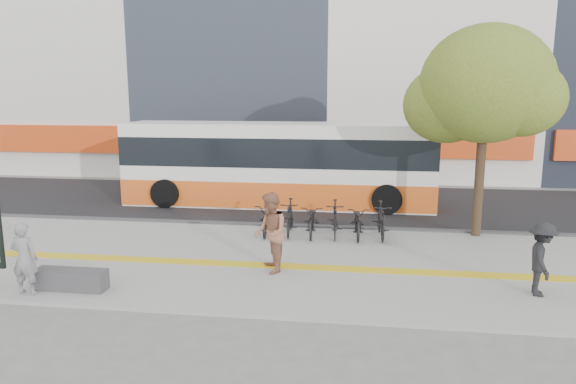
# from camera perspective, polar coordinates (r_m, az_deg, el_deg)

# --- Properties ---
(ground) EXTENTS (120.00, 120.00, 0.00)m
(ground) POSITION_cam_1_polar(r_m,az_deg,el_deg) (12.77, -9.38, -9.36)
(ground) COLOR slate
(ground) RESTS_ON ground
(sidewalk) EXTENTS (40.00, 7.00, 0.08)m
(sidewalk) POSITION_cam_1_polar(r_m,az_deg,el_deg) (14.12, -7.57, -7.16)
(sidewalk) COLOR gray
(sidewalk) RESTS_ON ground
(tactile_strip) EXTENTS (40.00, 0.45, 0.01)m
(tactile_strip) POSITION_cam_1_polar(r_m,az_deg,el_deg) (13.65, -8.14, -7.61)
(tactile_strip) COLOR gold
(tactile_strip) RESTS_ON sidewalk
(street) EXTENTS (40.00, 8.00, 0.06)m
(street) POSITION_cam_1_polar(r_m,az_deg,el_deg) (21.20, -2.17, -1.04)
(street) COLOR black
(street) RESTS_ON ground
(curb) EXTENTS (40.00, 0.25, 0.14)m
(curb) POSITION_cam_1_polar(r_m,az_deg,el_deg) (17.37, -4.50, -3.58)
(curb) COLOR #333235
(curb) RESTS_ON ground
(bench) EXTENTS (1.60, 0.45, 0.45)m
(bench) POSITION_cam_1_polar(r_m,az_deg,el_deg) (12.67, -22.52, -8.77)
(bench) COLOR #333235
(bench) RESTS_ON sidewalk
(street_tree) EXTENTS (4.40, 3.80, 6.31)m
(street_tree) POSITION_cam_1_polar(r_m,az_deg,el_deg) (16.62, 20.52, 10.62)
(street_tree) COLOR #332017
(street_tree) RESTS_ON sidewalk
(bus) EXTENTS (11.83, 2.80, 3.15)m
(bus) POSITION_cam_1_polar(r_m,az_deg,el_deg) (20.38, -1.09, 2.80)
(bus) COLOR white
(bus) RESTS_ON street
(bicycle_row) EXTENTS (4.11, 1.88, 1.08)m
(bicycle_row) POSITION_cam_1_polar(r_m,az_deg,el_deg) (15.92, 3.77, -2.97)
(bicycle_row) COLOR black
(bicycle_row) RESTS_ON sidewalk
(seated_woman) EXTENTS (0.60, 0.41, 1.59)m
(seated_woman) POSITION_cam_1_polar(r_m,az_deg,el_deg) (12.63, -26.71, -6.45)
(seated_woman) COLOR black
(seated_woman) RESTS_ON sidewalk
(pedestrian_tan) EXTENTS (1.00, 1.13, 1.95)m
(pedestrian_tan) POSITION_cam_1_polar(r_m,az_deg,el_deg) (12.64, -1.94, -4.42)
(pedestrian_tan) COLOR #9B6348
(pedestrian_tan) RESTS_ON sidewalk
(pedestrian_dark) EXTENTS (0.73, 1.11, 1.60)m
(pedestrian_dark) POSITION_cam_1_polar(r_m,az_deg,el_deg) (12.46, 25.83, -6.57)
(pedestrian_dark) COLOR black
(pedestrian_dark) RESTS_ON sidewalk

